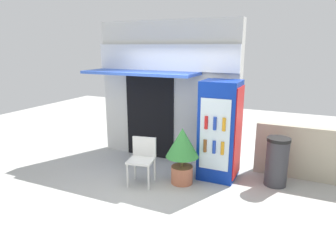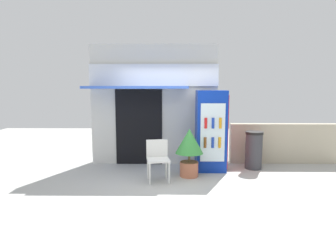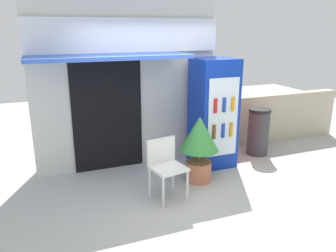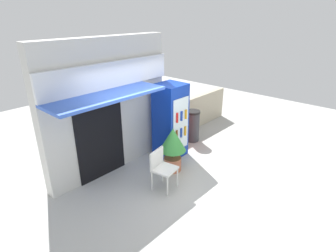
# 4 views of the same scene
# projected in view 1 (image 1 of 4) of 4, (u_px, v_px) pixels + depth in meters

# --- Properties ---
(ground) EXTENTS (16.00, 16.00, 0.00)m
(ground) POSITION_uv_depth(u_px,v_px,m) (149.00, 188.00, 5.57)
(ground) COLOR #B2B2AD
(storefront_building) EXTENTS (3.23, 1.12, 3.05)m
(storefront_building) POSITION_uv_depth(u_px,v_px,m) (166.00, 90.00, 6.75)
(storefront_building) COLOR silver
(storefront_building) RESTS_ON ground
(drink_cooler) EXTENTS (0.72, 0.72, 1.91)m
(drink_cooler) POSITION_uv_depth(u_px,v_px,m) (220.00, 131.00, 5.80)
(drink_cooler) COLOR #0C2D9E
(drink_cooler) RESTS_ON ground
(plastic_chair) EXTENTS (0.53, 0.52, 0.87)m
(plastic_chair) POSITION_uv_depth(u_px,v_px,m) (142.00, 156.00, 5.68)
(plastic_chair) COLOR silver
(plastic_chair) RESTS_ON ground
(potted_plant_near_shop) EXTENTS (0.62, 0.62, 1.08)m
(potted_plant_near_shop) POSITION_uv_depth(u_px,v_px,m) (182.00, 149.00, 5.61)
(potted_plant_near_shop) COLOR #BC6B4C
(potted_plant_near_shop) RESTS_ON ground
(trash_bin) EXTENTS (0.42, 0.42, 0.92)m
(trash_bin) POSITION_uv_depth(u_px,v_px,m) (277.00, 162.00, 5.58)
(trash_bin) COLOR #38383D
(trash_bin) RESTS_ON ground
(stone_boundary_wall) EXTENTS (2.85, 0.23, 1.04)m
(stone_boundary_wall) POSITION_uv_depth(u_px,v_px,m) (334.00, 157.00, 5.67)
(stone_boundary_wall) COLOR #B7AD93
(stone_boundary_wall) RESTS_ON ground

